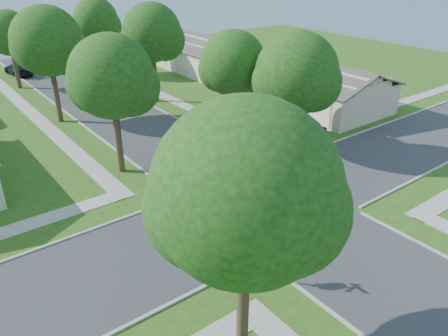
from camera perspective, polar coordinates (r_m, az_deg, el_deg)
name	(u,v)px	position (r m, az deg, el deg)	size (l,w,h in m)	color
ground	(265,204)	(25.45, 5.39, -4.74)	(100.00, 100.00, 0.00)	#2C5316
road_ns	(265,204)	(25.45, 5.39, -4.73)	(7.00, 100.00, 0.02)	#333335
sidewalk_ne	(145,87)	(48.64, -10.27, 10.35)	(1.20, 40.00, 0.04)	#9E9B91
sidewalk_nw	(28,109)	(44.71, -24.26, 7.01)	(1.20, 40.00, 0.04)	#9E9B91
driveway	(279,136)	(34.96, 7.18, 4.19)	(8.80, 3.60, 0.05)	#9E9B91
stop_sign_sw	(259,244)	(18.78, 4.63, -9.83)	(1.05, 0.80, 2.98)	gray
stop_sign_ne	(271,130)	(30.54, 6.17, 4.96)	(1.05, 0.80, 2.98)	gray
tree_e_near	(234,66)	(32.61, 1.27, 13.14)	(4.97, 4.80, 8.28)	#38281C
tree_e_mid	(153,35)	(42.36, -9.32, 16.73)	(5.59, 5.40, 9.21)	#38281C
tree_e_far	(97,22)	(54.07, -16.30, 17.81)	(5.17, 5.00, 8.72)	#38281C
tree_w_near	(112,81)	(27.80, -14.37, 11.01)	(5.38, 5.20, 8.97)	#38281C
tree_w_mid	(48,44)	(38.82, -21.96, 14.74)	(5.80, 5.60, 9.56)	#38281C
tree_w_far	(9,35)	(51.45, -26.23, 15.31)	(4.76, 4.60, 8.04)	#38281C
tree_sw_corner	(247,199)	(13.50, 3.02, -4.08)	(6.21, 6.00, 9.55)	#38281C
tree_ne_corner	(297,77)	(30.25, 9.50, 11.64)	(5.80, 5.60, 8.66)	#38281C
house_ne_near	(313,89)	(42.61, 11.60, 10.06)	(8.42, 13.60, 4.23)	beige
house_ne_far	(204,57)	(55.72, -2.63, 14.34)	(8.42, 13.60, 4.23)	beige
car_driveway	(299,132)	(33.99, 9.73, 4.72)	(1.65, 4.73, 1.56)	#4B0F1C
car_curb_east	(114,83)	(48.46, -14.15, 10.70)	(1.56, 3.87, 1.32)	black
car_curb_west	(19,69)	(58.29, -25.26, 11.66)	(2.04, 5.02, 1.46)	black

